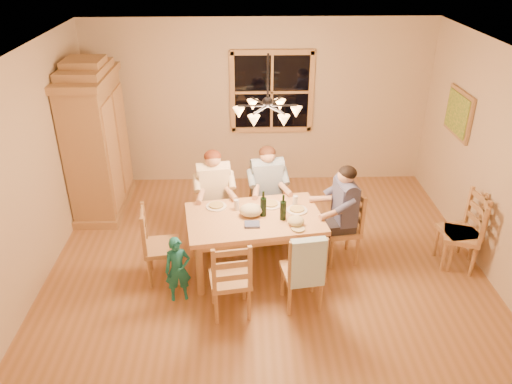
{
  "coord_description": "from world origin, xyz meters",
  "views": [
    {
      "loc": [
        -0.29,
        -5.31,
        3.86
      ],
      "look_at": [
        -0.12,
        0.1,
        1.0
      ],
      "focal_mm": 35.0,
      "sensor_mm": 36.0,
      "label": 1
    }
  ],
  "objects_px": {
    "adult_slate_man": "(344,203)",
    "chair_spare_front": "(457,242)",
    "child": "(178,269)",
    "chair_far_left": "(215,220)",
    "chair_far_right": "(267,215)",
    "chandelier": "(268,110)",
    "dining_table": "(254,224)",
    "adult_plaid_man": "(267,181)",
    "wine_bottle_a": "(263,204)",
    "chair_end_left": "(163,257)",
    "chair_near_right": "(302,282)",
    "chair_spare_back": "(459,246)",
    "armoire": "(97,144)",
    "chair_near_left": "(231,290)",
    "wine_bottle_b": "(283,207)",
    "adult_woman": "(214,185)",
    "chair_end_right": "(340,239)"
  },
  "relations": [
    {
      "from": "armoire",
      "to": "adult_plaid_man",
      "type": "relative_size",
      "value": 2.63
    },
    {
      "from": "chair_far_left",
      "to": "chair_end_left",
      "type": "relative_size",
      "value": 1.0
    },
    {
      "from": "armoire",
      "to": "adult_slate_man",
      "type": "bearing_deg",
      "value": -23.76
    },
    {
      "from": "armoire",
      "to": "adult_woman",
      "type": "bearing_deg",
      "value": -28.76
    },
    {
      "from": "chandelier",
      "to": "chair_spare_back",
      "type": "xyz_separation_m",
      "value": [
        2.45,
        -0.12,
        -1.77
      ]
    },
    {
      "from": "chair_end_right",
      "to": "chair_spare_front",
      "type": "bearing_deg",
      "value": -103.36
    },
    {
      "from": "chandelier",
      "to": "dining_table",
      "type": "height_order",
      "value": "chandelier"
    },
    {
      "from": "chair_far_left",
      "to": "adult_plaid_man",
      "type": "xyz_separation_m",
      "value": [
        0.72,
        0.11,
        0.54
      ]
    },
    {
      "from": "chandelier",
      "to": "chair_far_left",
      "type": "distance_m",
      "value": 1.99
    },
    {
      "from": "armoire",
      "to": "dining_table",
      "type": "distance_m",
      "value": 2.84
    },
    {
      "from": "chair_near_left",
      "to": "chair_end_left",
      "type": "bearing_deg",
      "value": 133.26
    },
    {
      "from": "chair_far_right",
      "to": "adult_slate_man",
      "type": "xyz_separation_m",
      "value": [
        0.92,
        -0.64,
        0.54
      ]
    },
    {
      "from": "chair_near_right",
      "to": "chair_spare_front",
      "type": "height_order",
      "value": "same"
    },
    {
      "from": "chair_near_right",
      "to": "chair_spare_back",
      "type": "bearing_deg",
      "value": 9.18
    },
    {
      "from": "chair_near_left",
      "to": "chair_spare_front",
      "type": "distance_m",
      "value": 3.02
    },
    {
      "from": "dining_table",
      "to": "chair_end_left",
      "type": "height_order",
      "value": "chair_end_left"
    },
    {
      "from": "chair_end_left",
      "to": "adult_plaid_man",
      "type": "bearing_deg",
      "value": 117.98
    },
    {
      "from": "adult_plaid_man",
      "to": "chair_spare_front",
      "type": "bearing_deg",
      "value": 153.77
    },
    {
      "from": "chair_end_right",
      "to": "child",
      "type": "distance_m",
      "value": 2.15
    },
    {
      "from": "child",
      "to": "chair_far_left",
      "type": "bearing_deg",
      "value": 61.68
    },
    {
      "from": "chandelier",
      "to": "chair_near_right",
      "type": "height_order",
      "value": "chandelier"
    },
    {
      "from": "adult_woman",
      "to": "chair_spare_back",
      "type": "xyz_separation_m",
      "value": [
        3.12,
        -0.73,
        -0.54
      ]
    },
    {
      "from": "adult_slate_man",
      "to": "chair_spare_front",
      "type": "distance_m",
      "value": 1.58
    },
    {
      "from": "chair_far_left",
      "to": "armoire",
      "type": "bearing_deg",
      "value": -37.36
    },
    {
      "from": "wine_bottle_b",
      "to": "armoire",
      "type": "bearing_deg",
      "value": 146.37
    },
    {
      "from": "chair_near_right",
      "to": "wine_bottle_b",
      "type": "relative_size",
      "value": 3.0
    },
    {
      "from": "chair_far_right",
      "to": "adult_woman",
      "type": "xyz_separation_m",
      "value": [
        -0.72,
        -0.11,
        0.54
      ]
    },
    {
      "from": "chair_spare_back",
      "to": "child",
      "type": "bearing_deg",
      "value": 120.04
    },
    {
      "from": "armoire",
      "to": "chair_near_right",
      "type": "relative_size",
      "value": 2.32
    },
    {
      "from": "chair_far_right",
      "to": "wine_bottle_b",
      "type": "xyz_separation_m",
      "value": [
        0.14,
        -0.89,
        0.62
      ]
    },
    {
      "from": "wine_bottle_a",
      "to": "child",
      "type": "xyz_separation_m",
      "value": [
        -1.0,
        -0.59,
        -0.51
      ]
    },
    {
      "from": "adult_slate_man",
      "to": "chair_spare_back",
      "type": "xyz_separation_m",
      "value": [
        1.48,
        -0.2,
        -0.54
      ]
    },
    {
      "from": "chair_far_right",
      "to": "chair_spare_back",
      "type": "height_order",
      "value": "same"
    },
    {
      "from": "chair_far_right",
      "to": "chair_end_left",
      "type": "bearing_deg",
      "value": 27.98
    },
    {
      "from": "chair_far_right",
      "to": "chair_near_right",
      "type": "distance_m",
      "value": 1.54
    },
    {
      "from": "chair_far_left",
      "to": "chair_far_right",
      "type": "bearing_deg",
      "value": 180.0
    },
    {
      "from": "wine_bottle_b",
      "to": "chair_spare_front",
      "type": "xyz_separation_m",
      "value": [
        2.26,
        0.12,
        -0.62
      ]
    },
    {
      "from": "chair_far_left",
      "to": "wine_bottle_b",
      "type": "distance_m",
      "value": 1.32
    },
    {
      "from": "dining_table",
      "to": "adult_plaid_man",
      "type": "bearing_deg",
      "value": 76.22
    },
    {
      "from": "adult_slate_man",
      "to": "wine_bottle_a",
      "type": "height_order",
      "value": "adult_slate_man"
    },
    {
      "from": "armoire",
      "to": "chair_end_right",
      "type": "distance_m",
      "value": 3.78
    },
    {
      "from": "child",
      "to": "chair_spare_front",
      "type": "xyz_separation_m",
      "value": [
        3.49,
        0.62,
        -0.11
      ]
    },
    {
      "from": "chair_end_left",
      "to": "adult_woman",
      "type": "xyz_separation_m",
      "value": [
        0.6,
        0.87,
        0.54
      ]
    },
    {
      "from": "chair_near_left",
      "to": "wine_bottle_a",
      "type": "relative_size",
      "value": 3.0
    },
    {
      "from": "dining_table",
      "to": "chair_near_right",
      "type": "distance_m",
      "value": 0.94
    },
    {
      "from": "wine_bottle_a",
      "to": "chair_end_left",
      "type": "bearing_deg",
      "value": -171.18
    },
    {
      "from": "child",
      "to": "chair_spare_back",
      "type": "xyz_separation_m",
      "value": [
        3.49,
        0.54,
        -0.11
      ]
    },
    {
      "from": "armoire",
      "to": "chair_near_left",
      "type": "bearing_deg",
      "value": -51.44
    },
    {
      "from": "chandelier",
      "to": "chair_near_right",
      "type": "bearing_deg",
      "value": -65.0
    },
    {
      "from": "chair_far_right",
      "to": "adult_slate_man",
      "type": "relative_size",
      "value": 1.13
    }
  ]
}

